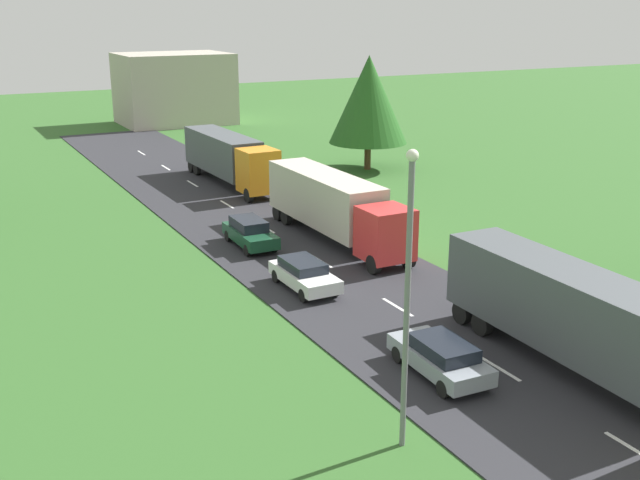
% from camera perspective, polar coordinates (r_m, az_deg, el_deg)
% --- Properties ---
extents(truck_second, '(2.82, 13.89, 3.77)m').
position_cam_1_polar(truck_second, '(29.22, 19.29, -5.68)').
color(truck_second, yellow).
rests_on(truck_second, road).
extents(truck_third, '(2.52, 12.99, 3.70)m').
position_cam_1_polar(truck_third, '(43.71, 1.04, 2.67)').
color(truck_third, red).
rests_on(truck_third, road).
extents(truck_fourth, '(2.70, 12.96, 3.68)m').
position_cam_1_polar(truck_fourth, '(58.34, -6.84, 6.23)').
color(truck_fourth, orange).
rests_on(truck_fourth, road).
extents(car_third, '(2.05, 4.53, 1.42)m').
position_cam_1_polar(car_third, '(28.46, 9.03, -8.60)').
color(car_third, '#8C939E').
rests_on(car_third, road).
extents(car_fourth, '(1.86, 4.37, 1.40)m').
position_cam_1_polar(car_fourth, '(36.42, -1.19, -2.56)').
color(car_fourth, white).
rests_on(car_fourth, road).
extents(car_fifth, '(1.89, 4.57, 1.56)m').
position_cam_1_polar(car_fifth, '(43.05, -5.27, 0.57)').
color(car_fifth, '#19472D').
rests_on(car_fifth, road).
extents(lamppost_second, '(0.36, 0.36, 9.29)m').
position_cam_1_polar(lamppost_second, '(22.35, 6.58, -3.77)').
color(lamppost_second, slate).
rests_on(lamppost_second, ground).
extents(tree_oak, '(6.46, 6.46, 9.35)m').
position_cam_1_polar(tree_oak, '(63.33, 3.67, 10.46)').
color(tree_oak, '#513823').
rests_on(tree_oak, ground).
extents(distant_building, '(12.27, 9.48, 7.99)m').
position_cam_1_polar(distant_building, '(91.24, -10.87, 11.09)').
color(distant_building, '#B2A899').
rests_on(distant_building, ground).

